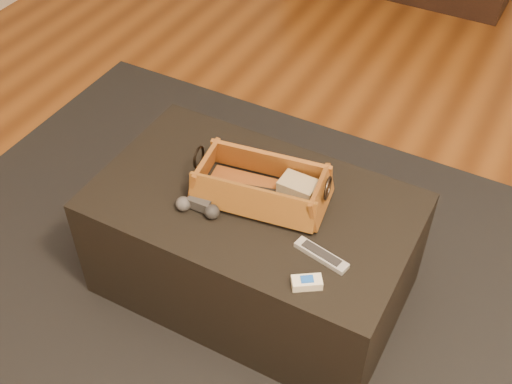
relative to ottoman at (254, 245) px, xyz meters
The scene contains 9 objects.
floor 0.33m from the ottoman, ahead, with size 5.00×5.50×0.01m, color brown.
area_rug 0.22m from the ottoman, 90.00° to the right, with size 2.60×2.00×0.01m, color black.
ottoman is the anchor object (origin of this frame).
tv_remote 0.24m from the ottoman, 122.50° to the left, with size 0.22×0.05×0.02m, color black.
cloth_bundle 0.29m from the ottoman, 28.86° to the left, with size 0.11×0.08×0.06m, color tan.
wicker_basket 0.26m from the ottoman, 47.70° to the left, with size 0.44×0.27×0.14m.
game_controller 0.29m from the ottoman, 135.65° to the right, with size 0.15×0.09×0.05m.
silver_remote 0.37m from the ottoman, 21.80° to the right, with size 0.17×0.07×0.02m.
cream_gadget 0.43m from the ottoman, 37.95° to the right, with size 0.09×0.08×0.03m.
Camera 1 is at (0.44, -1.20, 1.82)m, focal length 45.00 mm.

